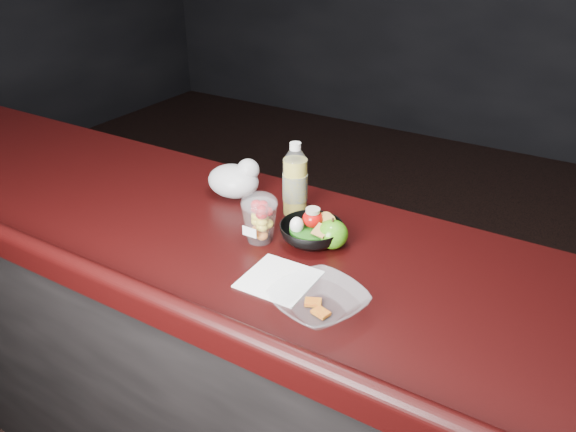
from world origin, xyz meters
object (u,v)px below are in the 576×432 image
object	(u,v)px
fruit_cup	(260,217)
snack_bowl	(311,231)
lemonade_bottle	(295,184)
takeout_bowl	(318,302)
green_apple	(332,234)

from	to	relation	value
fruit_cup	snack_bowl	distance (m)	0.14
fruit_cup	lemonade_bottle	bearing A→B (deg)	89.71
lemonade_bottle	fruit_cup	world-z (taller)	lemonade_bottle
fruit_cup	takeout_bowl	distance (m)	0.33
lemonade_bottle	takeout_bowl	distance (m)	0.46
lemonade_bottle	takeout_bowl	bearing A→B (deg)	-52.84
lemonade_bottle	snack_bowl	size ratio (longest dim) A/B	1.01
green_apple	snack_bowl	size ratio (longest dim) A/B	0.40
lemonade_bottle	snack_bowl	world-z (taller)	lemonade_bottle
snack_bowl	takeout_bowl	bearing A→B (deg)	-57.54
lemonade_bottle	fruit_cup	distance (m)	0.18
lemonade_bottle	takeout_bowl	size ratio (longest dim) A/B	0.85
fruit_cup	takeout_bowl	size ratio (longest dim) A/B	0.54
lemonade_bottle	green_apple	bearing A→B (deg)	-32.24
green_apple	snack_bowl	world-z (taller)	snack_bowl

